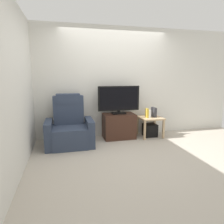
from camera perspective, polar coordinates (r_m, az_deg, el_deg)
The scene contains 11 objects.
ground_plane at distance 4.05m, azimuth 4.55°, elevation -10.92°, with size 6.40×6.40×0.00m, color #B2A899.
wall_back at distance 4.86m, azimuth 0.58°, elevation 8.40°, with size 6.40×0.06×2.60m, color silver.
wall_side at distance 3.65m, azimuth -24.64°, elevation 6.76°, with size 0.06×4.48×2.60m, color silver.
tv_stand at distance 4.74m, azimuth 1.98°, elevation -4.00°, with size 0.74×0.46×0.58m.
television at distance 4.64m, azimuth 1.97°, elevation 3.65°, with size 0.98×0.20×0.65m.
recliner_armchair at distance 4.34m, azimuth -12.06°, elevation -4.50°, with size 0.98×0.78×1.08m.
side_table at distance 4.94m, azimuth 10.85°, elevation -2.29°, with size 0.54×0.54×0.48m.
subwoofer_box at distance 5.00m, azimuth 10.76°, elevation -5.09°, with size 0.30×0.30×0.30m, color black.
book_leftmost at distance 4.85m, azimuth 9.95°, elevation -0.27°, with size 0.04×0.11×0.22m, color gold.
book_middle at distance 4.87m, azimuth 10.50°, elevation -0.43°, with size 0.04×0.14×0.19m, color white.
game_console at distance 4.95m, azimuth 11.83°, elevation -0.03°, with size 0.07×0.20×0.23m, color #333338.
Camera 1 is at (-1.19, -3.58, 1.48)m, focal length 32.01 mm.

